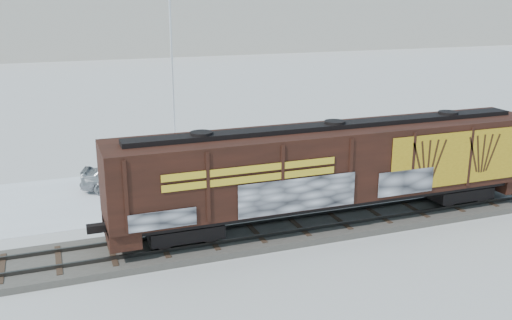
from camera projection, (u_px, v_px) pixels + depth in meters
name	position (u px, v px, depth m)	size (l,w,h in m)	color
ground	(254.00, 237.00, 24.56)	(500.00, 500.00, 0.00)	white
rail_track	(254.00, 234.00, 24.51)	(50.00, 3.40, 0.43)	#59544C
parking_strip	(207.00, 185.00, 31.30)	(40.00, 8.00, 0.03)	white
hopper_railcar	(333.00, 165.00, 25.00)	(19.74, 3.06, 4.31)	black
flagpole	(174.00, 86.00, 37.29)	(2.30, 0.90, 11.72)	silver
car_silver	(129.00, 175.00, 30.27)	(1.97, 4.90, 1.67)	#9FA1A5
car_white	(173.00, 186.00, 28.69)	(1.67, 4.78, 1.58)	silver
car_dark	(263.00, 172.00, 31.26)	(1.89, 4.64, 1.35)	black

